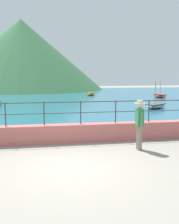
{
  "coord_description": "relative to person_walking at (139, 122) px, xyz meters",
  "views": [
    {
      "loc": [
        -0.98,
        -7.35,
        2.59
      ],
      "look_at": [
        1.16,
        3.7,
        1.1
      ],
      "focal_mm": 44.31,
      "sensor_mm": 36.0,
      "label": 1
    }
  ],
  "objects": [
    {
      "name": "lake_water",
      "position": [
        -2.53,
        24.22,
        -0.95
      ],
      "size": [
        64.0,
        44.32,
        0.06
      ],
      "primitive_type": "cube",
      "color": "#236B89",
      "rests_on": "ground"
    },
    {
      "name": "hill_main",
      "position": [
        -5.88,
        43.07,
        5.29
      ],
      "size": [
        29.37,
        29.37,
        12.54
      ],
      "primitive_type": "cone",
      "color": "#33663D",
      "rests_on": "ground"
    },
    {
      "name": "promenade_wall",
      "position": [
        -2.53,
        1.58,
        -0.63
      ],
      "size": [
        20.0,
        0.56,
        0.7
      ],
      "primitive_type": "cube",
      "color": "#BC605B",
      "rests_on": "ground"
    },
    {
      "name": "ground_plane",
      "position": [
        -2.53,
        -1.62,
        -0.98
      ],
      "size": [
        120.0,
        120.0,
        0.0
      ],
      "primitive_type": "plane",
      "color": "gray"
    },
    {
      "name": "boat_2",
      "position": [
        3.43,
        26.01,
        -0.72
      ],
      "size": [
        1.8,
        2.46,
        0.36
      ],
      "color": "gold",
      "rests_on": "lake_water"
    },
    {
      "name": "boat_3",
      "position": [
        5.56,
        10.92,
        -0.71
      ],
      "size": [
        2.39,
        2.08,
        2.14
      ],
      "color": "gray",
      "rests_on": "lake_water"
    },
    {
      "name": "boat_1",
      "position": [
        10.55,
        20.83,
        -0.72
      ],
      "size": [
        1.1,
        2.37,
        1.86
      ],
      "color": "red",
      "rests_on": "lake_water"
    },
    {
      "name": "person_walking",
      "position": [
        0.0,
        0.0,
        0.0
      ],
      "size": [
        0.38,
        0.57,
        1.75
      ],
      "color": "slate",
      "rests_on": "ground"
    },
    {
      "name": "railing",
      "position": [
        -2.53,
        1.58,
        0.33
      ],
      "size": [
        18.44,
        0.04,
        0.9
      ],
      "color": "#383330",
      "rests_on": "promenade_wall"
    }
  ]
}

